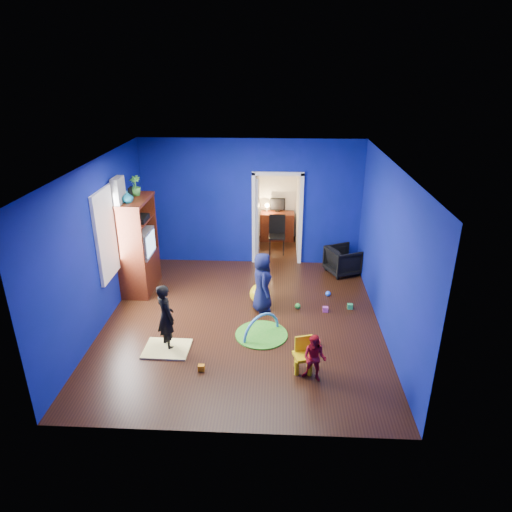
{
  "coord_description": "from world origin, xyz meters",
  "views": [
    {
      "loc": [
        0.62,
        -7.25,
        4.42
      ],
      "look_at": [
        0.23,
        0.4,
        1.15
      ],
      "focal_mm": 32.0,
      "sensor_mm": 36.0,
      "label": 1
    }
  ],
  "objects_px": {
    "crt_tv": "(140,243)",
    "play_mat": "(261,335)",
    "kid_chair": "(303,357)",
    "folding_chair": "(277,236)",
    "tv_armoire": "(138,245)",
    "study_desk": "(277,226)",
    "armchair": "(343,260)",
    "child_navy": "(262,282)",
    "vase": "(127,197)",
    "hopper_ball": "(260,294)",
    "child_black": "(166,317)",
    "toddler_red": "(314,358)"
  },
  "relations": [
    {
      "from": "armchair",
      "to": "play_mat",
      "type": "bearing_deg",
      "value": 122.69
    },
    {
      "from": "hopper_ball",
      "to": "armchair",
      "type": "bearing_deg",
      "value": 39.43
    },
    {
      "from": "tv_armoire",
      "to": "study_desk",
      "type": "height_order",
      "value": "tv_armoire"
    },
    {
      "from": "hopper_ball",
      "to": "folding_chair",
      "type": "xyz_separation_m",
      "value": [
        0.31,
        2.59,
        0.26
      ]
    },
    {
      "from": "crt_tv",
      "to": "hopper_ball",
      "type": "distance_m",
      "value": 2.66
    },
    {
      "from": "toddler_red",
      "to": "tv_armoire",
      "type": "relative_size",
      "value": 0.38
    },
    {
      "from": "study_desk",
      "to": "crt_tv",
      "type": "bearing_deg",
      "value": -132.5
    },
    {
      "from": "child_navy",
      "to": "tv_armoire",
      "type": "xyz_separation_m",
      "value": [
        -2.56,
        0.76,
        0.4
      ]
    },
    {
      "from": "child_black",
      "to": "hopper_ball",
      "type": "relative_size",
      "value": 2.83
    },
    {
      "from": "child_navy",
      "to": "crt_tv",
      "type": "height_order",
      "value": "crt_tv"
    },
    {
      "from": "toddler_red",
      "to": "tv_armoire",
      "type": "xyz_separation_m",
      "value": [
        -3.42,
        2.84,
        0.6
      ]
    },
    {
      "from": "tv_armoire",
      "to": "kid_chair",
      "type": "height_order",
      "value": "tv_armoire"
    },
    {
      "from": "child_navy",
      "to": "crt_tv",
      "type": "bearing_deg",
      "value": 62.53
    },
    {
      "from": "play_mat",
      "to": "folding_chair",
      "type": "relative_size",
      "value": 1.0
    },
    {
      "from": "tv_armoire",
      "to": "kid_chair",
      "type": "distance_m",
      "value": 4.26
    },
    {
      "from": "kid_chair",
      "to": "crt_tv",
      "type": "bearing_deg",
      "value": 124.33
    },
    {
      "from": "child_navy",
      "to": "tv_armoire",
      "type": "relative_size",
      "value": 0.6
    },
    {
      "from": "crt_tv",
      "to": "study_desk",
      "type": "height_order",
      "value": "crt_tv"
    },
    {
      "from": "armchair",
      "to": "tv_armoire",
      "type": "relative_size",
      "value": 0.35
    },
    {
      "from": "armchair",
      "to": "child_navy",
      "type": "distance_m",
      "value": 2.48
    },
    {
      "from": "kid_chair",
      "to": "study_desk",
      "type": "height_order",
      "value": "study_desk"
    },
    {
      "from": "folding_chair",
      "to": "tv_armoire",
      "type": "bearing_deg",
      "value": -143.67
    },
    {
      "from": "tv_armoire",
      "to": "child_black",
      "type": "bearing_deg",
      "value": -63.64
    },
    {
      "from": "tv_armoire",
      "to": "folding_chair",
      "type": "height_order",
      "value": "tv_armoire"
    },
    {
      "from": "kid_chair",
      "to": "folding_chair",
      "type": "distance_m",
      "value": 4.74
    },
    {
      "from": "toddler_red",
      "to": "study_desk",
      "type": "xyz_separation_m",
      "value": [
        -0.6,
        5.87,
        -0.0
      ]
    },
    {
      "from": "crt_tv",
      "to": "play_mat",
      "type": "height_order",
      "value": "crt_tv"
    },
    {
      "from": "play_mat",
      "to": "study_desk",
      "type": "height_order",
      "value": "study_desk"
    },
    {
      "from": "toddler_red",
      "to": "vase",
      "type": "bearing_deg",
      "value": 164.59
    },
    {
      "from": "child_black",
      "to": "vase",
      "type": "distance_m",
      "value": 2.55
    },
    {
      "from": "child_navy",
      "to": "vase",
      "type": "xyz_separation_m",
      "value": [
        -2.56,
        0.46,
        1.49
      ]
    },
    {
      "from": "armchair",
      "to": "folding_chair",
      "type": "relative_size",
      "value": 0.74
    },
    {
      "from": "vase",
      "to": "folding_chair",
      "type": "xyz_separation_m",
      "value": [
        2.82,
        2.37,
        -1.61
      ]
    },
    {
      "from": "child_black",
      "to": "folding_chair",
      "type": "relative_size",
      "value": 1.25
    },
    {
      "from": "toddler_red",
      "to": "hopper_ball",
      "type": "height_order",
      "value": "toddler_red"
    },
    {
      "from": "child_navy",
      "to": "toddler_red",
      "type": "distance_m",
      "value": 2.25
    },
    {
      "from": "child_navy",
      "to": "crt_tv",
      "type": "distance_m",
      "value": 2.67
    },
    {
      "from": "study_desk",
      "to": "folding_chair",
      "type": "bearing_deg",
      "value": -90.0
    },
    {
      "from": "armchair",
      "to": "vase",
      "type": "distance_m",
      "value": 4.84
    },
    {
      "from": "child_black",
      "to": "crt_tv",
      "type": "distance_m",
      "value": 2.36
    },
    {
      "from": "vase",
      "to": "crt_tv",
      "type": "bearing_deg",
      "value": 82.41
    },
    {
      "from": "play_mat",
      "to": "kid_chair",
      "type": "bearing_deg",
      "value": -54.66
    },
    {
      "from": "armchair",
      "to": "toddler_red",
      "type": "distance_m",
      "value": 3.92
    },
    {
      "from": "hopper_ball",
      "to": "kid_chair",
      "type": "relative_size",
      "value": 0.81
    },
    {
      "from": "toddler_red",
      "to": "hopper_ball",
      "type": "distance_m",
      "value": 2.5
    },
    {
      "from": "armchair",
      "to": "folding_chair",
      "type": "xyz_separation_m",
      "value": [
        -1.5,
        1.1,
        0.15
      ]
    },
    {
      "from": "armchair",
      "to": "study_desk",
      "type": "height_order",
      "value": "study_desk"
    },
    {
      "from": "hopper_ball",
      "to": "play_mat",
      "type": "bearing_deg",
      "value": -86.29
    },
    {
      "from": "kid_chair",
      "to": "study_desk",
      "type": "xyz_separation_m",
      "value": [
        -0.45,
        5.67,
        0.12
      ]
    },
    {
      "from": "tv_armoire",
      "to": "folding_chair",
      "type": "distance_m",
      "value": 3.54
    }
  ]
}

